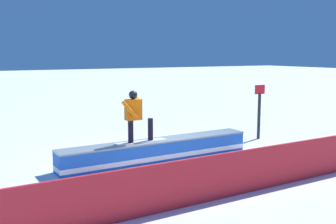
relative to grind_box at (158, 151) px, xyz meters
name	(u,v)px	position (x,y,z in m)	size (l,w,h in m)	color
ground_plane	(158,160)	(0.00, 0.00, -0.25)	(120.00, 120.00, 0.00)	white
grind_box	(158,151)	(0.00, 0.00, 0.00)	(5.48, 0.80, 0.55)	blue
snowboarder	(135,115)	(0.66, 0.02, 1.03)	(1.42, 0.43, 1.35)	white
safety_fence	(233,174)	(0.00, 3.18, 0.20)	(9.10, 0.06, 0.91)	red
trail_marker	(259,110)	(-4.21, -0.75, 0.72)	(0.40, 0.10, 1.80)	#262628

